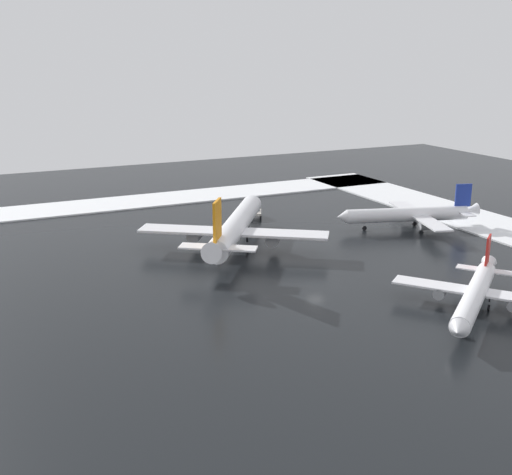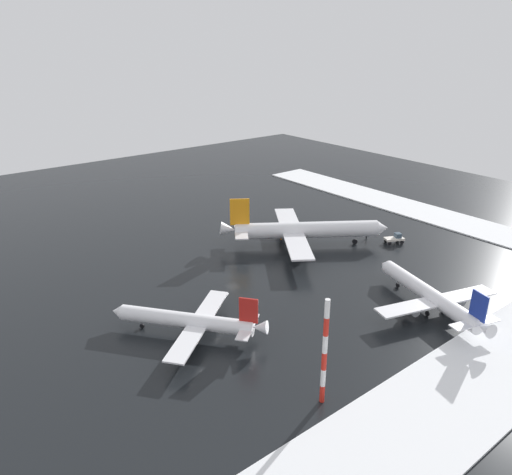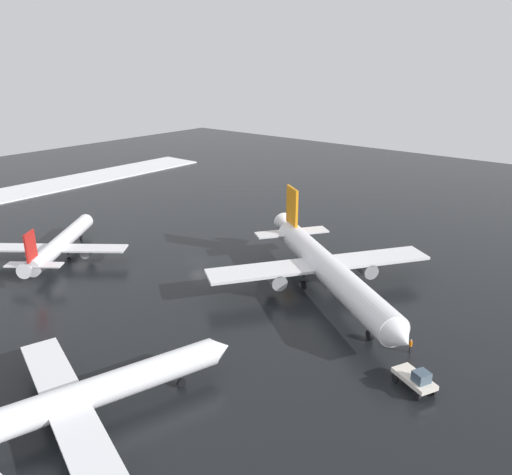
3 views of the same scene
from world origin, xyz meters
name	(u,v)px [view 2 (image 2 of 3)]	position (x,y,z in m)	size (l,w,h in m)	color
ground_plane	(233,276)	(0.00, 0.00, 0.00)	(240.00, 240.00, 0.00)	black
snow_bank_far	(448,401)	(0.00, -50.00, 0.16)	(152.00, 16.00, 0.32)	white
snow_bank_right	(421,211)	(67.00, 0.00, 0.16)	(14.00, 116.00, 0.32)	white
airplane_far_rear	(302,230)	(22.94, 3.14, 3.98)	(35.25, 30.33, 12.04)	white
airplane_parked_portside	(190,321)	(-18.71, -13.55, 2.71)	(20.67, 23.13, 8.19)	white
airplane_distant_tail	(431,295)	(20.08, -33.69, 2.90)	(24.30, 28.87, 8.76)	white
pushback_tug	(395,238)	(41.66, -9.89, 1.28)	(5.10, 3.98, 2.50)	silver
ground_crew_by_nose_gear	(367,235)	(38.46, -3.71, 0.97)	(0.36, 0.36, 1.71)	black
ground_crew_beside_wing	(281,239)	(20.08, 7.53, 0.97)	(0.36, 0.36, 1.71)	black
antenna_mast	(325,353)	(-13.35, -39.06, 7.94)	(0.70, 0.70, 15.88)	red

